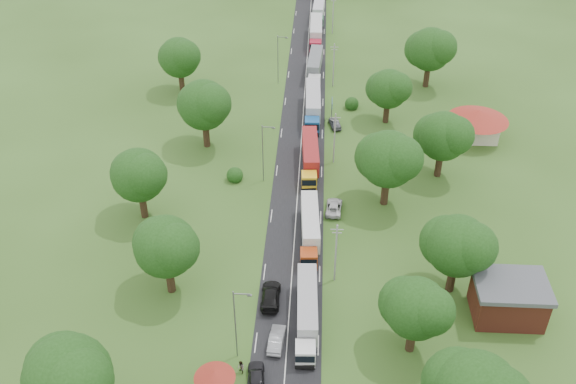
# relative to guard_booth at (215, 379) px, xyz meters

# --- Properties ---
(ground) EXTENTS (260.00, 260.00, 0.00)m
(ground) POSITION_rel_guard_booth_xyz_m (7.20, 25.00, -2.16)
(ground) COLOR #2D4C19
(ground) RESTS_ON ground
(road) EXTENTS (8.00, 200.00, 0.04)m
(road) POSITION_rel_guard_booth_xyz_m (7.20, 45.00, -2.16)
(road) COLOR black
(road) RESTS_ON ground
(guard_booth) EXTENTS (4.40, 4.40, 3.45)m
(guard_booth) POSITION_rel_guard_booth_xyz_m (0.00, 0.00, 0.00)
(guard_booth) COLOR beige
(guard_booth) RESTS_ON ground
(info_sign) EXTENTS (0.12, 3.10, 4.10)m
(info_sign) POSITION_rel_guard_booth_xyz_m (12.40, 60.00, 0.84)
(info_sign) COLOR slate
(info_sign) RESTS_ON ground
(pole_1) EXTENTS (1.60, 0.24, 9.00)m
(pole_1) POSITION_rel_guard_booth_xyz_m (12.70, 18.00, 2.52)
(pole_1) COLOR gray
(pole_1) RESTS_ON ground
(pole_2) EXTENTS (1.60, 0.24, 9.00)m
(pole_2) POSITION_rel_guard_booth_xyz_m (12.70, 46.00, 2.52)
(pole_2) COLOR gray
(pole_2) RESTS_ON ground
(pole_3) EXTENTS (1.60, 0.24, 9.00)m
(pole_3) POSITION_rel_guard_booth_xyz_m (12.70, 74.00, 2.52)
(pole_3) COLOR gray
(pole_3) RESTS_ON ground
(pole_4) EXTENTS (1.60, 0.24, 9.00)m
(pole_4) POSITION_rel_guard_booth_xyz_m (12.70, 102.00, 2.52)
(pole_4) COLOR gray
(pole_4) RESTS_ON ground
(lamp_0) EXTENTS (2.03, 0.22, 10.00)m
(lamp_0) POSITION_rel_guard_booth_xyz_m (1.85, 5.00, 3.39)
(lamp_0) COLOR slate
(lamp_0) RESTS_ON ground
(lamp_1) EXTENTS (2.03, 0.22, 10.00)m
(lamp_1) POSITION_rel_guard_booth_xyz_m (1.85, 40.00, 3.39)
(lamp_1) COLOR slate
(lamp_1) RESTS_ON ground
(lamp_2) EXTENTS (2.03, 0.22, 10.00)m
(lamp_2) POSITION_rel_guard_booth_xyz_m (1.85, 75.00, 3.39)
(lamp_2) COLOR slate
(lamp_2) RESTS_ON ground
(tree_2) EXTENTS (8.00, 8.00, 10.10)m
(tree_2) POSITION_rel_guard_booth_xyz_m (21.19, 7.14, 4.43)
(tree_2) COLOR #382616
(tree_2) RESTS_ON ground
(tree_3) EXTENTS (8.80, 8.80, 11.07)m
(tree_3) POSITION_rel_guard_booth_xyz_m (27.19, 17.16, 5.06)
(tree_3) COLOR #382616
(tree_3) RESTS_ON ground
(tree_4) EXTENTS (9.60, 9.60, 12.05)m
(tree_4) POSITION_rel_guard_booth_xyz_m (20.19, 35.17, 5.69)
(tree_4) COLOR #382616
(tree_4) RESTS_ON ground
(tree_5) EXTENTS (8.80, 8.80, 11.07)m
(tree_5) POSITION_rel_guard_booth_xyz_m (29.19, 43.16, 5.06)
(tree_5) COLOR #382616
(tree_5) RESTS_ON ground
(tree_6) EXTENTS (8.00, 8.00, 10.10)m
(tree_6) POSITION_rel_guard_booth_xyz_m (22.19, 60.14, 4.43)
(tree_6) COLOR #382616
(tree_6) RESTS_ON ground
(tree_7) EXTENTS (9.60, 9.60, 12.05)m
(tree_7) POSITION_rel_guard_booth_xyz_m (31.19, 75.17, 5.69)
(tree_7) COLOR #382616
(tree_7) RESTS_ON ground
(tree_9) EXTENTS (9.60, 9.60, 12.05)m
(tree_9) POSITION_rel_guard_booth_xyz_m (-12.81, -4.83, 5.69)
(tree_9) COLOR #382616
(tree_9) RESTS_ON ground
(tree_10) EXTENTS (8.80, 8.80, 11.07)m
(tree_10) POSITION_rel_guard_booth_xyz_m (-7.81, 15.16, 5.06)
(tree_10) COLOR #382616
(tree_10) RESTS_ON ground
(tree_11) EXTENTS (8.80, 8.80, 11.07)m
(tree_11) POSITION_rel_guard_booth_xyz_m (-14.81, 30.16, 5.06)
(tree_11) COLOR #382616
(tree_11) RESTS_ON ground
(tree_12) EXTENTS (9.60, 9.60, 12.05)m
(tree_12) POSITION_rel_guard_booth_xyz_m (-8.81, 50.17, 5.69)
(tree_12) COLOR #382616
(tree_12) RESTS_ON ground
(tree_13) EXTENTS (8.80, 8.80, 11.07)m
(tree_13) POSITION_rel_guard_booth_xyz_m (-16.81, 70.16, 5.06)
(tree_13) COLOR #382616
(tree_13) RESTS_ON ground
(house_brick) EXTENTS (8.60, 6.60, 5.20)m
(house_brick) POSITION_rel_guard_booth_xyz_m (33.20, 13.00, 0.48)
(house_brick) COLOR maroon
(house_brick) RESTS_ON ground
(house_cream) EXTENTS (10.08, 10.08, 5.80)m
(house_cream) POSITION_rel_guard_booth_xyz_m (37.20, 55.00, 1.48)
(house_cream) COLOR beige
(house_cream) RESTS_ON ground
(truck_0) EXTENTS (2.72, 13.59, 3.76)m
(truck_0) POSITION_rel_guard_booth_xyz_m (9.37, 10.32, -0.17)
(truck_0) COLOR silver
(truck_0) RESTS_ON ground
(truck_1) EXTENTS (2.93, 13.53, 3.74)m
(truck_1) POSITION_rel_guard_booth_xyz_m (9.33, 26.09, -0.18)
(truck_1) COLOR #9D3711
(truck_1) RESTS_ON ground
(truck_2) EXTENTS (3.08, 14.12, 3.90)m
(truck_2) POSITION_rel_guard_booth_xyz_m (8.90, 44.30, -0.09)
(truck_2) COLOR gold
(truck_2) RESTS_ON ground
(truck_3) EXTENTS (2.94, 15.29, 4.23)m
(truck_3) POSITION_rel_guard_booth_xyz_m (8.96, 61.58, 0.08)
(truck_3) COLOR #174E8D
(truck_3) RESTS_ON ground
(truck_4) EXTENTS (3.13, 14.33, 3.96)m
(truck_4) POSITION_rel_guard_booth_xyz_m (8.98, 78.79, -0.06)
(truck_4) COLOR silver
(truck_4) RESTS_ON ground
(truck_5) EXTENTS (2.73, 15.40, 4.27)m
(truck_5) POSITION_rel_guard_booth_xyz_m (8.91, 96.66, 0.10)
(truck_5) COLOR #A5192E
(truck_5) RESTS_ON ground
(truck_6) EXTENTS (2.94, 14.42, 3.99)m
(truck_6) POSITION_rel_guard_booth_xyz_m (9.34, 111.46, -0.05)
(truck_6) COLOR #24603A
(truck_6) RESTS_ON ground
(car_lane_front) EXTENTS (2.38, 4.78, 1.56)m
(car_lane_front) POSITION_rel_guard_booth_xyz_m (4.20, 1.50, -1.38)
(car_lane_front) COLOR black
(car_lane_front) RESTS_ON ground
(car_lane_mid) EXTENTS (1.96, 4.69, 1.51)m
(car_lane_mid) POSITION_rel_guard_booth_xyz_m (6.01, 7.00, -1.41)
(car_lane_mid) COLOR #92949A
(car_lane_mid) RESTS_ON ground
(car_lane_rear) EXTENTS (2.36, 5.73, 1.66)m
(car_lane_rear) POSITION_rel_guard_booth_xyz_m (4.82, 13.88, -1.33)
(car_lane_rear) COLOR black
(car_lane_rear) RESTS_ON ground
(car_verge_near) EXTENTS (2.68, 5.10, 1.37)m
(car_verge_near) POSITION_rel_guard_booth_xyz_m (12.70, 32.72, -1.48)
(car_verge_near) COLOR silver
(car_verge_near) RESTS_ON ground
(car_verge_far) EXTENTS (2.62, 4.59, 1.47)m
(car_verge_far) POSITION_rel_guard_booth_xyz_m (13.03, 57.76, -1.43)
(car_verge_far) COLOR slate
(car_verge_far) RESTS_ON ground
(pedestrian_booth) EXTENTS (1.02, 1.08, 1.76)m
(pedestrian_booth) POSITION_rel_guard_booth_xyz_m (2.40, 2.65, -1.28)
(pedestrian_booth) COLOR gray
(pedestrian_booth) RESTS_ON ground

